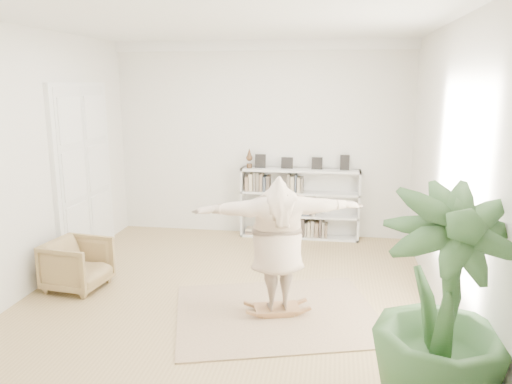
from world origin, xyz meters
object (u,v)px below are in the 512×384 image
person (278,240)px  rocker_board (277,309)px  bookshelf (299,204)px  armchair (78,264)px  houseplant (443,309)px

person → rocker_board: bearing=149.5°
person → bookshelf: bearing=-107.1°
armchair → houseplant: bearing=-108.2°
armchair → houseplant: size_ratio=0.38×
bookshelf → armchair: bearing=-135.3°
bookshelf → armchair: 4.11m
rocker_board → houseplant: houseplant is taller
armchair → rocker_board: bearing=-90.2°
rocker_board → person: size_ratio=0.31×
bookshelf → person: bearing=-90.6°
rocker_board → person: 0.91m
armchair → rocker_board: (2.88, -0.38, -0.28)m
bookshelf → houseplant: 5.26m
bookshelf → person: (-0.03, -3.26, 0.34)m
bookshelf → houseplant: size_ratio=1.08×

